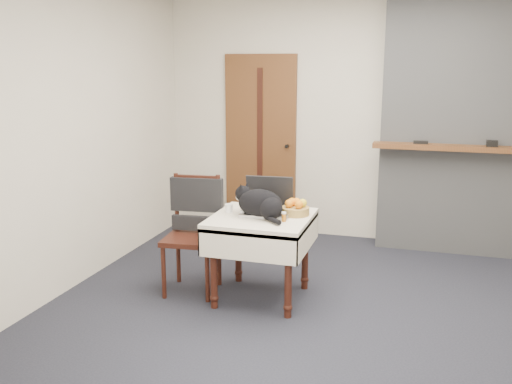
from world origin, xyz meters
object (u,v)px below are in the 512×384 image
(cat, at_px, (261,204))
(chair, at_px, (195,217))
(pill_bottle, at_px, (284,217))
(laptop, at_px, (267,204))
(side_table, at_px, (261,230))
(door, at_px, (261,144))
(cream_jar, at_px, (229,208))
(fruit_basket, at_px, (295,208))

(cat, distance_m, chair, 0.65)
(pill_bottle, xyz_separation_m, chair, (-0.82, 0.17, -0.11))
(laptop, height_order, pill_bottle, laptop)
(side_table, bearing_deg, door, 106.78)
(side_table, distance_m, laptop, 0.22)
(side_table, bearing_deg, chair, 174.35)
(door, xyz_separation_m, side_table, (0.58, -1.92, -0.41))
(door, height_order, cream_jar, door)
(cream_jar, relative_size, pill_bottle, 0.94)
(side_table, distance_m, cat, 0.23)
(cream_jar, xyz_separation_m, chair, (-0.32, 0.03, -0.11))
(cat, height_order, chair, chair)
(laptop, bearing_deg, side_table, -104.37)
(cream_jar, bearing_deg, cat, -13.05)
(side_table, bearing_deg, laptop, 80.90)
(door, relative_size, cream_jar, 27.95)
(laptop, relative_size, chair, 0.43)
(side_table, height_order, laptop, laptop)
(laptop, bearing_deg, fruit_basket, -3.39)
(chair, bearing_deg, pill_bottle, -17.19)
(cream_jar, bearing_deg, door, 98.79)
(cat, xyz_separation_m, cream_jar, (-0.29, 0.07, -0.08))
(door, bearing_deg, side_table, -73.22)
(door, distance_m, laptop, 1.91)
(door, relative_size, fruit_basket, 8.77)
(side_table, relative_size, cream_jar, 10.90)
(cat, distance_m, pill_bottle, 0.23)
(chair, bearing_deg, side_table, -11.42)
(pill_bottle, bearing_deg, laptop, 131.62)
(cat, bearing_deg, door, 129.17)
(fruit_basket, bearing_deg, laptop, -178.12)
(side_table, xyz_separation_m, laptop, (0.02, 0.11, 0.19))
(laptop, bearing_deg, chair, 179.57)
(cream_jar, distance_m, fruit_basket, 0.55)
(pill_bottle, bearing_deg, cream_jar, 165.01)
(cream_jar, distance_m, pill_bottle, 0.52)
(door, height_order, cat, door)
(fruit_basket, bearing_deg, pill_bottle, -99.58)
(door, relative_size, laptop, 4.75)
(fruit_basket, bearing_deg, chair, -175.95)
(side_table, distance_m, chair, 0.61)
(laptop, distance_m, pill_bottle, 0.29)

